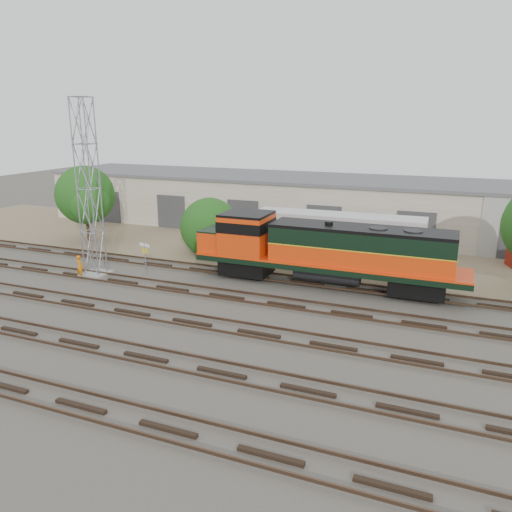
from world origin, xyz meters
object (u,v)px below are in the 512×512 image
at_px(locomotive, 323,250).
at_px(worker, 80,266).
at_px(semi_trailer, 342,233).
at_px(signal_tower, 89,192).

bearing_deg(locomotive, worker, -163.97).
bearing_deg(semi_trailer, locomotive, -91.74).
height_order(worker, semi_trailer, semi_trailer).
bearing_deg(signal_tower, worker, -125.26).
xyz_separation_m(locomotive, signal_tower, (-15.83, -3.82, 3.54)).
height_order(locomotive, semi_trailer, locomotive).
bearing_deg(semi_trailer, signal_tower, -150.78).
distance_m(worker, semi_trailer, 19.50).
height_order(signal_tower, semi_trailer, signal_tower).
bearing_deg(signal_tower, locomotive, 13.58).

